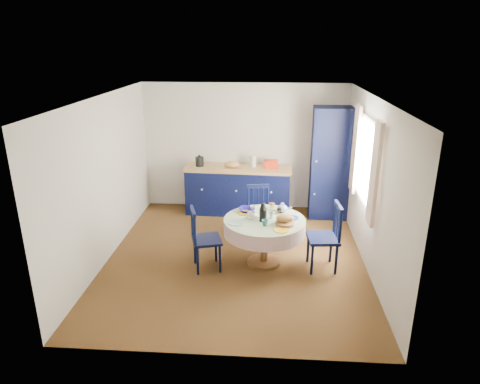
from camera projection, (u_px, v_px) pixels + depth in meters
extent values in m
plane|color=black|center=(236.00, 257.00, 6.80)|extent=(4.50, 4.50, 0.00)
plane|color=white|center=(235.00, 98.00, 5.96)|extent=(4.50, 4.50, 0.00)
cube|color=beige|center=(244.00, 147.00, 8.49)|extent=(4.00, 0.02, 2.50)
cube|color=beige|center=(105.00, 180.00, 6.51)|extent=(0.02, 4.50, 2.50)
cube|color=beige|center=(372.00, 186.00, 6.25)|extent=(0.02, 4.50, 2.50)
plane|color=white|center=(369.00, 164.00, 6.45)|extent=(0.00, 1.20, 1.20)
cube|color=white|center=(374.00, 174.00, 5.78)|extent=(0.05, 0.34, 1.45)
cube|color=white|center=(355.00, 149.00, 7.09)|extent=(0.05, 0.34, 1.45)
cube|color=black|center=(238.00, 191.00, 8.44)|extent=(2.04, 0.70, 0.89)
cube|color=tan|center=(238.00, 169.00, 8.29)|extent=(2.10, 0.74, 0.04)
cube|color=#B5260E|center=(271.00, 164.00, 8.20)|extent=(0.27, 0.15, 0.16)
cube|color=tan|center=(232.00, 168.00, 8.21)|extent=(0.35, 0.26, 0.02)
ellipsoid|color=#A48340|center=(232.00, 164.00, 8.18)|extent=(0.31, 0.20, 0.13)
cylinder|color=silver|center=(253.00, 161.00, 8.31)|extent=(0.12, 0.12, 0.22)
cube|color=black|center=(331.00, 163.00, 8.07)|extent=(0.76, 0.56, 2.12)
cylinder|color=white|center=(317.00, 162.00, 7.80)|extent=(0.04, 0.02, 0.04)
cylinder|color=white|center=(315.00, 194.00, 8.01)|extent=(0.04, 0.02, 0.04)
cylinder|color=brown|center=(264.00, 262.00, 6.61)|extent=(0.50, 0.50, 0.05)
cylinder|color=brown|center=(264.00, 242.00, 6.49)|extent=(0.11, 0.11, 0.67)
cylinder|color=brown|center=(265.00, 221.00, 6.37)|extent=(1.16, 1.16, 0.03)
cylinder|color=silver|center=(264.00, 227.00, 6.41)|extent=(1.22, 1.22, 0.22)
cylinder|color=silver|center=(265.00, 220.00, 6.37)|extent=(1.22, 1.22, 0.01)
cylinder|color=#89B6B7|center=(236.00, 223.00, 6.22)|extent=(0.22, 0.22, 0.01)
cylinder|color=yellow|center=(281.00, 230.00, 6.00)|extent=(0.22, 0.22, 0.01)
cylinder|color=navy|center=(291.00, 218.00, 6.41)|extent=(0.22, 0.22, 0.01)
cylinder|color=#7AA664|center=(274.00, 208.00, 6.80)|extent=(0.22, 0.22, 0.01)
cylinder|color=yellow|center=(244.00, 213.00, 6.59)|extent=(0.22, 0.22, 0.01)
cylinder|color=#A26C40|center=(285.00, 223.00, 6.17)|extent=(0.28, 0.28, 0.05)
ellipsoid|color=#A48340|center=(285.00, 218.00, 6.14)|extent=(0.26, 0.16, 0.11)
cube|color=silver|center=(255.00, 216.00, 6.44)|extent=(0.10, 0.07, 0.04)
cylinder|color=black|center=(220.00, 259.00, 6.29)|extent=(0.04, 0.04, 0.44)
cylinder|color=black|center=(216.00, 248.00, 6.61)|extent=(0.04, 0.04, 0.44)
cylinder|color=black|center=(198.00, 261.00, 6.22)|extent=(0.04, 0.04, 0.44)
cylinder|color=black|center=(195.00, 250.00, 6.54)|extent=(0.04, 0.04, 0.44)
cube|color=black|center=(207.00, 240.00, 6.33)|extent=(0.52, 0.53, 0.04)
cylinder|color=black|center=(195.00, 231.00, 6.05)|extent=(0.04, 0.04, 0.49)
cylinder|color=black|center=(192.00, 221.00, 6.37)|extent=(0.04, 0.04, 0.49)
cube|color=black|center=(193.00, 211.00, 6.14)|extent=(0.15, 0.39, 0.06)
cylinder|color=black|center=(194.00, 230.00, 6.13)|extent=(0.02, 0.02, 0.41)
cylinder|color=black|center=(194.00, 227.00, 6.22)|extent=(0.02, 0.02, 0.41)
cylinder|color=black|center=(193.00, 225.00, 6.31)|extent=(0.02, 0.02, 0.41)
cylinder|color=black|center=(250.00, 232.00, 7.20)|extent=(0.04, 0.04, 0.43)
cylinder|color=black|center=(270.00, 231.00, 7.22)|extent=(0.04, 0.04, 0.43)
cylinder|color=black|center=(248.00, 224.00, 7.50)|extent=(0.04, 0.04, 0.43)
cylinder|color=black|center=(267.00, 223.00, 7.52)|extent=(0.04, 0.04, 0.43)
cube|color=black|center=(259.00, 215.00, 7.28)|extent=(0.47, 0.46, 0.04)
cylinder|color=black|center=(248.00, 198.00, 7.36)|extent=(0.04, 0.04, 0.48)
cylinder|color=black|center=(268.00, 198.00, 7.38)|extent=(0.04, 0.04, 0.48)
cube|color=black|center=(258.00, 186.00, 7.30)|extent=(0.38, 0.10, 0.06)
cylinder|color=black|center=(253.00, 199.00, 7.37)|extent=(0.02, 0.02, 0.40)
cylinder|color=black|center=(258.00, 199.00, 7.38)|extent=(0.02, 0.02, 0.40)
cylinder|color=black|center=(263.00, 199.00, 7.38)|extent=(0.02, 0.02, 0.40)
cylinder|color=black|center=(308.00, 248.00, 6.58)|extent=(0.04, 0.04, 0.47)
cylinder|color=black|center=(312.00, 260.00, 6.23)|extent=(0.04, 0.04, 0.47)
cylinder|color=black|center=(331.00, 248.00, 6.58)|extent=(0.04, 0.04, 0.47)
cylinder|color=black|center=(336.00, 260.00, 6.23)|extent=(0.04, 0.04, 0.47)
cube|color=black|center=(323.00, 238.00, 6.32)|extent=(0.47, 0.49, 0.04)
cylinder|color=black|center=(335.00, 217.00, 6.41)|extent=(0.04, 0.04, 0.53)
cylinder|color=black|center=(340.00, 227.00, 6.06)|extent=(0.04, 0.04, 0.53)
cube|color=black|center=(339.00, 207.00, 6.15)|extent=(0.08, 0.42, 0.07)
cylinder|color=black|center=(336.00, 221.00, 6.33)|extent=(0.02, 0.02, 0.44)
cylinder|color=black|center=(337.00, 223.00, 6.24)|extent=(0.02, 0.02, 0.44)
cylinder|color=black|center=(339.00, 226.00, 6.15)|extent=(0.02, 0.02, 0.44)
imported|color=silver|center=(252.00, 215.00, 6.37)|extent=(0.13, 0.13, 0.10)
imported|color=#276C6B|center=(265.00, 223.00, 6.13)|extent=(0.10, 0.10, 0.09)
imported|color=black|center=(281.00, 210.00, 6.59)|extent=(0.12, 0.12, 0.09)
imported|color=silver|center=(253.00, 208.00, 6.67)|extent=(0.09, 0.09, 0.08)
imported|color=navy|center=(247.00, 210.00, 6.64)|extent=(0.25, 0.25, 0.06)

